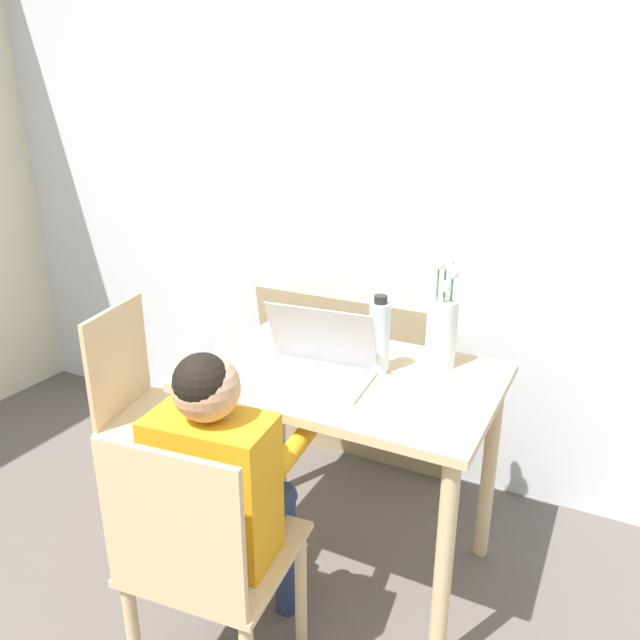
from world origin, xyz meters
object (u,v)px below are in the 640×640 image
(flower_vase, at_px, (442,326))
(water_bottle, at_px, (379,336))
(laptop, at_px, (316,360))
(person_seated, at_px, (223,478))
(chair_spare, at_px, (153,412))
(chair_occupied, at_px, (205,564))

(flower_vase, height_order, water_bottle, flower_vase)
(laptop, xyz_separation_m, water_bottle, (0.16, 0.12, 0.07))
(person_seated, bearing_deg, flower_vase, -123.30)
(person_seated, height_order, laptop, person_seated)
(person_seated, bearing_deg, chair_spare, -40.60)
(chair_occupied, xyz_separation_m, water_bottle, (0.19, 0.70, 0.42))
(chair_spare, relative_size, laptop, 2.29)
(person_seated, distance_m, flower_vase, 0.84)
(laptop, relative_size, flower_vase, 1.03)
(person_seated, relative_size, laptop, 2.72)
(person_seated, relative_size, flower_vase, 2.80)
(chair_occupied, xyz_separation_m, flower_vase, (0.35, 0.83, 0.44))
(chair_spare, xyz_separation_m, flower_vase, (1.03, 0.26, 0.44))
(chair_occupied, bearing_deg, chair_spare, -46.38)
(chair_occupied, xyz_separation_m, laptop, (0.03, 0.58, 0.36))
(chair_occupied, relative_size, flower_vase, 2.35)
(chair_spare, bearing_deg, flower_vase, -87.72)
(chair_occupied, distance_m, flower_vase, 1.00)
(chair_occupied, xyz_separation_m, person_seated, (-0.01, 0.12, 0.19))
(flower_vase, bearing_deg, laptop, -141.81)
(water_bottle, bearing_deg, laptop, -143.17)
(chair_occupied, distance_m, chair_spare, 0.88)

